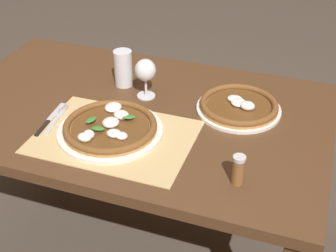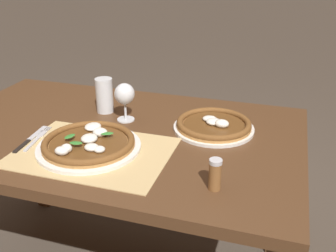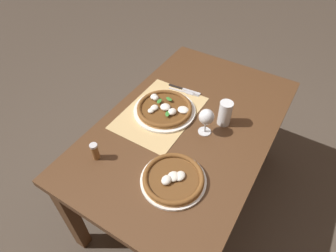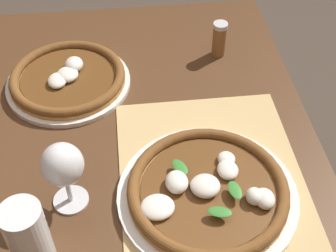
# 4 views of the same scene
# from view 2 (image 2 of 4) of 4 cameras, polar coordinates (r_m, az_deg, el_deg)

# --- Properties ---
(dining_table) EXTENTS (1.42, 0.88, 0.74)m
(dining_table) POSITION_cam_2_polar(r_m,az_deg,el_deg) (1.56, -7.73, -3.91)
(dining_table) COLOR #4C301C
(dining_table) RESTS_ON ground
(paper_placemat) EXTENTS (0.52, 0.38, 0.00)m
(paper_placemat) POSITION_cam_2_polar(r_m,az_deg,el_deg) (1.36, -10.86, -3.74)
(paper_placemat) COLOR tan
(paper_placemat) RESTS_ON dining_table
(pizza_near) EXTENTS (0.36, 0.36, 0.05)m
(pizza_near) POSITION_cam_2_polar(r_m,az_deg,el_deg) (1.38, -11.44, -2.48)
(pizza_near) COLOR silver
(pizza_near) RESTS_ON paper_placemat
(pizza_far) EXTENTS (0.31, 0.31, 0.05)m
(pizza_far) POSITION_cam_2_polar(r_m,az_deg,el_deg) (1.51, 6.67, 0.15)
(pizza_far) COLOR silver
(pizza_far) RESTS_ON dining_table
(wine_glass) EXTENTS (0.08, 0.08, 0.16)m
(wine_glass) POSITION_cam_2_polar(r_m,az_deg,el_deg) (1.56, -6.31, 4.43)
(wine_glass) COLOR silver
(wine_glass) RESTS_ON dining_table
(pint_glass) EXTENTS (0.07, 0.07, 0.15)m
(pint_glass) POSITION_cam_2_polar(r_m,az_deg,el_deg) (1.67, -9.20, 4.32)
(pint_glass) COLOR silver
(pint_glass) RESTS_ON dining_table
(fork) EXTENTS (0.05, 0.20, 0.00)m
(fork) POSITION_cam_2_polar(r_m,az_deg,el_deg) (1.50, -18.36, -1.68)
(fork) COLOR #B7B7BC
(fork) RESTS_ON paper_placemat
(knife) EXTENTS (0.04, 0.22, 0.01)m
(knife) POSITION_cam_2_polar(r_m,az_deg,el_deg) (1.51, -19.27, -1.74)
(knife) COLOR black
(knife) RESTS_ON paper_placemat
(pepper_shaker) EXTENTS (0.04, 0.04, 0.10)m
(pepper_shaker) POSITION_cam_2_polar(r_m,az_deg,el_deg) (1.13, 6.84, -6.98)
(pepper_shaker) COLOR brown
(pepper_shaker) RESTS_ON dining_table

